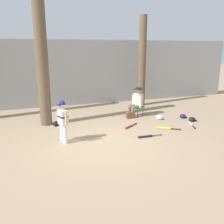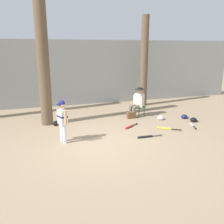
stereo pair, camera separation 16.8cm
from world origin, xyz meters
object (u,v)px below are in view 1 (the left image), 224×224
(tree_behind_spectator, at_px, (142,67))
(young_ballplayer, at_px, (62,119))
(bat_yellow_trainer, at_px, (166,128))
(batting_helmet_white, at_px, (159,118))
(folding_stool, at_px, (138,107))
(tree_near_player, at_px, (41,53))
(bat_aluminum_silver, at_px, (191,124))
(bat_black_composite, at_px, (147,136))
(bat_red_barrel, at_px, (130,126))
(seated_spectator, at_px, (136,101))
(handbag_beside_stool, at_px, (130,115))
(batting_helmet_navy, at_px, (183,116))
(batting_helmet_black, at_px, (192,119))

(tree_behind_spectator, height_order, young_ballplayer, tree_behind_spectator)
(bat_yellow_trainer, xyz_separation_m, batting_helmet_white, (0.39, 1.11, 0.05))
(folding_stool, height_order, batting_helmet_white, folding_stool)
(young_ballplayer, bearing_deg, tree_near_player, 99.60)
(bat_aluminum_silver, xyz_separation_m, bat_black_composite, (-2.12, -0.58, 0.00))
(folding_stool, bearing_deg, bat_aluminum_silver, -54.64)
(bat_black_composite, bearing_deg, bat_red_barrel, 96.76)
(folding_stool, height_order, seated_spectator, seated_spectator)
(bat_black_composite, bearing_deg, folding_stool, 71.75)
(young_ballplayer, distance_m, bat_yellow_trainer, 3.66)
(bat_yellow_trainer, xyz_separation_m, bat_aluminum_silver, (1.12, 0.06, 0.00))
(handbag_beside_stool, relative_size, bat_red_barrel, 0.54)
(handbag_beside_stool, relative_size, bat_yellow_trainer, 0.49)
(handbag_beside_stool, distance_m, bat_red_barrel, 1.19)
(batting_helmet_navy, bearing_deg, batting_helmet_black, -81.02)
(bat_red_barrel, distance_m, batting_helmet_navy, 2.54)
(folding_stool, height_order, bat_aluminum_silver, folding_stool)
(bat_aluminum_silver, bearing_deg, tree_behind_spectator, 95.12)
(batting_helmet_white, bearing_deg, batting_helmet_navy, -7.75)
(seated_spectator, distance_m, bat_red_barrel, 1.66)
(handbag_beside_stool, xyz_separation_m, batting_helmet_navy, (2.03, -0.69, -0.05))
(tree_near_player, height_order, batting_helmet_white, tree_near_player)
(bat_red_barrel, relative_size, batting_helmet_white, 1.97)
(young_ballplayer, xyz_separation_m, seated_spectator, (3.30, 1.98, -0.10))
(bat_yellow_trainer, bearing_deg, batting_helmet_navy, 35.15)
(batting_helmet_white, distance_m, batting_helmet_navy, 1.01)
(batting_helmet_navy, distance_m, batting_helmet_black, 0.50)
(handbag_beside_stool, xyz_separation_m, bat_yellow_trainer, (0.64, -1.67, -0.10))
(folding_stool, xyz_separation_m, bat_red_barrel, (-0.93, -1.33, -0.33))
(bat_black_composite, bearing_deg, young_ballplayer, 170.85)
(tree_near_player, relative_size, handbag_beside_stool, 17.15)
(folding_stool, relative_size, bat_black_composite, 0.62)
(batting_helmet_white, xyz_separation_m, batting_helmet_black, (1.08, -0.63, -0.00))
(folding_stool, distance_m, batting_helmet_black, 2.21)
(batting_helmet_navy, bearing_deg, bat_black_composite, -147.84)
(seated_spectator, relative_size, handbag_beside_stool, 3.53)
(bat_yellow_trainer, distance_m, bat_black_composite, 1.12)
(bat_aluminum_silver, height_order, batting_helmet_black, batting_helmet_black)
(folding_stool, xyz_separation_m, bat_aluminum_silver, (1.31, -1.85, -0.33))
(handbag_beside_stool, bearing_deg, bat_aluminum_silver, -42.31)
(young_ballplayer, bearing_deg, batting_helmet_white, 17.02)
(tree_near_player, bearing_deg, bat_black_composite, -39.79)
(tree_near_player, relative_size, batting_helmet_black, 18.44)
(young_ballplayer, height_order, batting_helmet_white, young_ballplayer)
(bat_red_barrel, bearing_deg, batting_helmet_white, 19.22)
(bat_black_composite, height_order, batting_helmet_black, batting_helmet_black)
(young_ballplayer, xyz_separation_m, batting_helmet_black, (5.05, 0.58, -0.67))
(tree_behind_spectator, distance_m, bat_aluminum_silver, 4.07)
(tree_near_player, relative_size, bat_yellow_trainer, 8.32)
(bat_aluminum_silver, distance_m, batting_helmet_white, 1.28)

